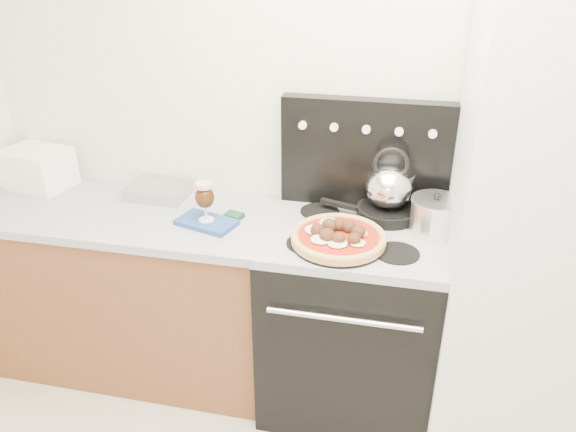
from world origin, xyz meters
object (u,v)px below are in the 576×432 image
(toaster_oven, at_px, (38,168))
(stock_pot, at_px, (435,217))
(base_cabinet, at_px, (134,292))
(fridge, at_px, (532,246))
(oven_mitt, at_px, (207,222))
(beer_glass, at_px, (205,201))
(pizza, at_px, (339,236))
(skillet, at_px, (387,212))
(pizza_pan, at_px, (338,243))
(tea_kettle, at_px, (390,183))
(stove_body, at_px, (350,322))

(toaster_oven, height_order, stock_pot, toaster_oven)
(base_cabinet, xyz_separation_m, fridge, (1.80, -0.05, 0.52))
(fridge, bearing_deg, oven_mitt, -179.35)
(beer_glass, height_order, pizza, beer_glass)
(skillet, bearing_deg, fridge, -18.27)
(oven_mitt, height_order, pizza_pan, pizza_pan)
(base_cabinet, xyz_separation_m, stock_pot, (1.43, 0.04, 0.56))
(toaster_oven, relative_size, pizza_pan, 0.81)
(tea_kettle, bearing_deg, skillet, -165.10)
(oven_mitt, height_order, stock_pot, stock_pot)
(toaster_oven, xyz_separation_m, oven_mitt, (0.97, -0.23, -0.09))
(stove_body, xyz_separation_m, stock_pot, (0.32, 0.06, 0.55))
(fridge, relative_size, toaster_oven, 6.10)
(oven_mitt, bearing_deg, base_cabinet, 171.67)
(skillet, bearing_deg, tea_kettle, 0.00)
(beer_glass, bearing_deg, oven_mitt, 0.00)
(base_cabinet, bearing_deg, stock_pot, 1.45)
(pizza_pan, bearing_deg, fridge, 7.41)
(beer_glass, distance_m, pizza_pan, 0.61)
(oven_mitt, bearing_deg, fridge, 0.65)
(fridge, relative_size, tea_kettle, 8.09)
(oven_mitt, distance_m, skillet, 0.81)
(fridge, height_order, stock_pot, fridge)
(oven_mitt, relative_size, beer_glass, 1.40)
(toaster_oven, distance_m, pizza_pan, 1.60)
(beer_glass, height_order, stock_pot, beer_glass)
(fridge, distance_m, toaster_oven, 2.34)
(base_cabinet, xyz_separation_m, pizza_pan, (1.05, -0.15, 0.50))
(toaster_oven, bearing_deg, fridge, 6.37)
(tea_kettle, bearing_deg, base_cabinet, -158.51)
(oven_mitt, relative_size, stock_pot, 1.28)
(stove_body, bearing_deg, toaster_oven, 173.48)
(beer_glass, xyz_separation_m, pizza, (0.60, -0.08, -0.05))
(base_cabinet, relative_size, skillet, 5.37)
(fridge, xyz_separation_m, beer_glass, (-1.36, -0.02, 0.06))
(stove_body, distance_m, beer_glass, 0.87)
(toaster_oven, bearing_deg, pizza, 0.39)
(base_cabinet, bearing_deg, toaster_oven, 162.93)
(stove_body, distance_m, skillet, 0.54)
(oven_mitt, bearing_deg, pizza_pan, -7.91)
(oven_mitt, distance_m, stock_pot, 0.99)
(fridge, xyz_separation_m, toaster_oven, (-2.33, 0.21, 0.05))
(base_cabinet, relative_size, tea_kettle, 6.18)
(oven_mitt, relative_size, pizza_pan, 0.67)
(stove_body, height_order, beer_glass, beer_glass)
(stove_body, relative_size, pizza_pan, 2.29)
(pizza, relative_size, tea_kettle, 1.65)
(oven_mitt, xyz_separation_m, tea_kettle, (0.78, 0.21, 0.17))
(tea_kettle, relative_size, stock_pot, 1.17)
(beer_glass, height_order, skillet, beer_glass)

